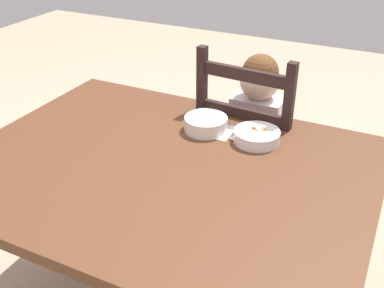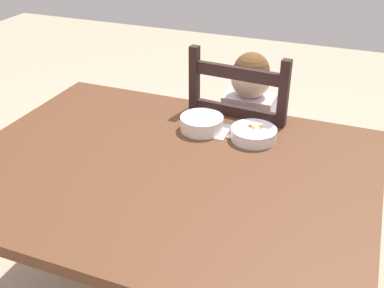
% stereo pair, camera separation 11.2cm
% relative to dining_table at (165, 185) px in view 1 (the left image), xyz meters
% --- Properties ---
extents(dining_table, '(1.41, 1.08, 0.75)m').
position_rel_dining_table_xyz_m(dining_table, '(0.00, 0.00, 0.00)').
color(dining_table, '#57321E').
rests_on(dining_table, ground).
extents(dining_chair, '(0.45, 0.45, 1.03)m').
position_rel_dining_table_xyz_m(dining_chair, '(0.13, 0.58, -0.18)').
color(dining_chair, black).
rests_on(dining_chair, ground).
extents(child_figure, '(0.32, 0.31, 0.98)m').
position_rel_dining_table_xyz_m(child_figure, '(0.13, 0.58, -0.01)').
color(child_figure, silver).
rests_on(child_figure, ground).
extents(bowl_of_peas, '(0.17, 0.17, 0.06)m').
position_rel_dining_table_xyz_m(bowl_of_peas, '(0.03, 0.29, 0.12)').
color(bowl_of_peas, white).
rests_on(bowl_of_peas, dining_table).
extents(bowl_of_carrots, '(0.17, 0.17, 0.05)m').
position_rel_dining_table_xyz_m(bowl_of_carrots, '(0.24, 0.29, 0.11)').
color(bowl_of_carrots, white).
rests_on(bowl_of_carrots, dining_table).
extents(spoon, '(0.11, 0.11, 0.01)m').
position_rel_dining_table_xyz_m(spoon, '(0.17, 0.29, 0.09)').
color(spoon, silver).
rests_on(spoon, dining_table).
extents(paper_napkin, '(0.15, 0.14, 0.00)m').
position_rel_dining_table_xyz_m(paper_napkin, '(0.06, 0.30, 0.09)').
color(paper_napkin, white).
rests_on(paper_napkin, dining_table).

